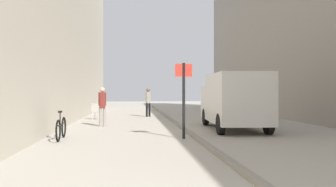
{
  "coord_description": "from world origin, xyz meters",
  "views": [
    {
      "loc": [
        -0.58,
        -2.27,
        1.61
      ],
      "look_at": [
        0.91,
        11.2,
        1.54
      ],
      "focal_mm": 34.66,
      "sensor_mm": 36.0,
      "label": 1
    }
  ],
  "objects_px": {
    "pedestrian_mid_block": "(148,100)",
    "cafe_chair_near_window": "(96,110)",
    "pedestrian_main_foreground": "(102,104)",
    "delivery_van": "(234,100)",
    "bicycle_leaning": "(61,128)",
    "street_sign_post": "(184,94)"
  },
  "relations": [
    {
      "from": "pedestrian_main_foreground",
      "to": "delivery_van",
      "type": "xyz_separation_m",
      "value": [
        5.68,
        -1.9,
        0.21
      ]
    },
    {
      "from": "pedestrian_mid_block",
      "to": "delivery_van",
      "type": "xyz_separation_m",
      "value": [
        3.27,
        -7.53,
        0.19
      ]
    },
    {
      "from": "pedestrian_mid_block",
      "to": "delivery_van",
      "type": "height_order",
      "value": "delivery_van"
    },
    {
      "from": "cafe_chair_near_window",
      "to": "bicycle_leaning",
      "type": "bearing_deg",
      "value": -76.21
    },
    {
      "from": "pedestrian_main_foreground",
      "to": "cafe_chair_near_window",
      "type": "bearing_deg",
      "value": -98.35
    },
    {
      "from": "pedestrian_main_foreground",
      "to": "bicycle_leaning",
      "type": "height_order",
      "value": "pedestrian_main_foreground"
    },
    {
      "from": "delivery_van",
      "to": "street_sign_post",
      "type": "distance_m",
      "value": 3.51
    },
    {
      "from": "bicycle_leaning",
      "to": "cafe_chair_near_window",
      "type": "relative_size",
      "value": 1.88
    },
    {
      "from": "pedestrian_mid_block",
      "to": "cafe_chair_near_window",
      "type": "relative_size",
      "value": 1.97
    },
    {
      "from": "street_sign_post",
      "to": "bicycle_leaning",
      "type": "distance_m",
      "value": 4.31
    },
    {
      "from": "pedestrian_main_foreground",
      "to": "street_sign_post",
      "type": "bearing_deg",
      "value": 107.39
    },
    {
      "from": "pedestrian_main_foreground",
      "to": "delivery_van",
      "type": "bearing_deg",
      "value": 142.74
    },
    {
      "from": "pedestrian_mid_block",
      "to": "cafe_chair_near_window",
      "type": "distance_m",
      "value": 3.63
    },
    {
      "from": "pedestrian_main_foreground",
      "to": "pedestrian_mid_block",
      "type": "height_order",
      "value": "pedestrian_mid_block"
    },
    {
      "from": "street_sign_post",
      "to": "bicycle_leaning",
      "type": "height_order",
      "value": "street_sign_post"
    },
    {
      "from": "pedestrian_mid_block",
      "to": "cafe_chair_near_window",
      "type": "height_order",
      "value": "pedestrian_mid_block"
    },
    {
      "from": "street_sign_post",
      "to": "cafe_chair_near_window",
      "type": "distance_m",
      "value": 9.05
    },
    {
      "from": "pedestrian_main_foreground",
      "to": "street_sign_post",
      "type": "xyz_separation_m",
      "value": [
        3.14,
        -4.31,
        0.49
      ]
    },
    {
      "from": "pedestrian_mid_block",
      "to": "bicycle_leaning",
      "type": "distance_m",
      "value": 10.3
    },
    {
      "from": "bicycle_leaning",
      "to": "cafe_chair_near_window",
      "type": "xyz_separation_m",
      "value": [
        0.3,
        7.89,
        0.17
      ]
    },
    {
      "from": "pedestrian_mid_block",
      "to": "street_sign_post",
      "type": "distance_m",
      "value": 9.97
    },
    {
      "from": "street_sign_post",
      "to": "cafe_chair_near_window",
      "type": "bearing_deg",
      "value": -70.68
    }
  ]
}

